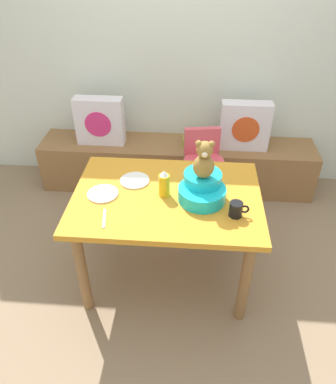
# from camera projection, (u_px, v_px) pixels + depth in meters

# --- Properties ---
(ground_plane) EXTENTS (8.00, 8.00, 0.00)m
(ground_plane) POSITION_uv_depth(u_px,v_px,m) (167.00, 272.00, 2.84)
(ground_plane) COLOR #8C7256
(back_wall) EXTENTS (4.40, 0.10, 2.60)m
(back_wall) POSITION_uv_depth(u_px,v_px,m) (180.00, 44.00, 3.24)
(back_wall) COLOR silver
(back_wall) RESTS_ON ground_plane
(window_bench) EXTENTS (2.60, 0.44, 0.46)m
(window_bench) POSITION_uv_depth(u_px,v_px,m) (177.00, 165.00, 3.66)
(window_bench) COLOR olive
(window_bench) RESTS_ON ground_plane
(pillow_floral_left) EXTENTS (0.44, 0.15, 0.44)m
(pillow_floral_left) POSITION_uv_depth(u_px,v_px,m) (100.00, 121.00, 3.42)
(pillow_floral_left) COLOR silver
(pillow_floral_left) RESTS_ON window_bench
(pillow_floral_right) EXTENTS (0.44, 0.15, 0.44)m
(pillow_floral_right) POSITION_uv_depth(u_px,v_px,m) (245.00, 126.00, 3.33)
(pillow_floral_right) COLOR silver
(pillow_floral_right) RESTS_ON window_bench
(book_stack) EXTENTS (0.20, 0.14, 0.08)m
(book_stack) POSITION_uv_depth(u_px,v_px,m) (194.00, 141.00, 3.49)
(book_stack) COLOR #93A636
(book_stack) RESTS_ON window_bench
(dining_table) EXTENTS (1.22, 0.87, 0.74)m
(dining_table) POSITION_uv_depth(u_px,v_px,m) (167.00, 208.00, 2.47)
(dining_table) COLOR orange
(dining_table) RESTS_ON ground_plane
(highchair) EXTENTS (0.36, 0.49, 0.79)m
(highchair) POSITION_uv_depth(u_px,v_px,m) (203.00, 164.00, 3.12)
(highchair) COLOR #D84C59
(highchair) RESTS_ON ground_plane
(infant_seat_teal) EXTENTS (0.30, 0.33, 0.16)m
(infant_seat_teal) POSITION_uv_depth(u_px,v_px,m) (202.00, 189.00, 2.34)
(infant_seat_teal) COLOR #16BED0
(infant_seat_teal) RESTS_ON dining_table
(teddy_bear) EXTENTS (0.13, 0.12, 0.25)m
(teddy_bear) POSITION_uv_depth(u_px,v_px,m) (204.00, 161.00, 2.21)
(teddy_bear) COLOR olive
(teddy_bear) RESTS_ON infant_seat_teal
(ketchup_bottle) EXTENTS (0.07, 0.07, 0.18)m
(ketchup_bottle) POSITION_uv_depth(u_px,v_px,m) (164.00, 184.00, 2.35)
(ketchup_bottle) COLOR gold
(ketchup_bottle) RESTS_ON dining_table
(coffee_mug) EXTENTS (0.12, 0.08, 0.09)m
(coffee_mug) POSITION_uv_depth(u_px,v_px,m) (236.00, 209.00, 2.21)
(coffee_mug) COLOR black
(coffee_mug) RESTS_ON dining_table
(dinner_plate_near) EXTENTS (0.20, 0.20, 0.01)m
(dinner_plate_near) POSITION_uv_depth(u_px,v_px,m) (135.00, 180.00, 2.52)
(dinner_plate_near) COLOR white
(dinner_plate_near) RESTS_ON dining_table
(dinner_plate_far) EXTENTS (0.20, 0.20, 0.01)m
(dinner_plate_far) POSITION_uv_depth(u_px,v_px,m) (103.00, 194.00, 2.40)
(dinner_plate_far) COLOR white
(dinner_plate_far) RESTS_ON dining_table
(table_fork) EXTENTS (0.04, 0.17, 0.01)m
(table_fork) POSITION_uv_depth(u_px,v_px,m) (104.00, 218.00, 2.21)
(table_fork) COLOR silver
(table_fork) RESTS_ON dining_table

